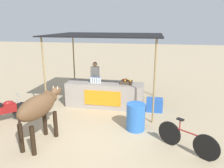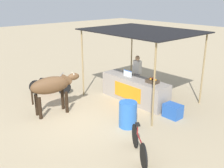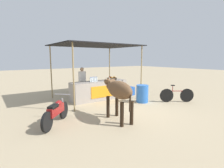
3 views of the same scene
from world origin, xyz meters
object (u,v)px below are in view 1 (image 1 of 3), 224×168
(fruit_crate, at_px, (126,82))
(vendor_behind_counter, at_px, (95,80))
(stall_counter, at_px, (105,95))
(motorcycle_parked, at_px, (3,111))
(bicycle_leaning, at_px, (186,139))
(cooler_box, at_px, (154,105))
(cow, at_px, (39,108))
(water_barrel, at_px, (136,117))

(fruit_crate, distance_m, vendor_behind_counter, 1.60)
(stall_counter, height_order, motorcycle_parked, stall_counter)
(bicycle_leaning, bearing_deg, cooler_box, 107.41)
(cow, distance_m, motorcycle_parked, 2.14)
(vendor_behind_counter, xyz_separation_m, water_barrel, (1.96, -2.49, -0.42))
(vendor_behind_counter, bearing_deg, motorcycle_parked, -129.44)
(fruit_crate, bearing_deg, bicycle_leaning, -55.30)
(vendor_behind_counter, bearing_deg, stall_counter, -52.29)
(vendor_behind_counter, xyz_separation_m, cow, (-0.52, -3.77, 0.18))
(stall_counter, height_order, bicycle_leaning, stall_counter)
(stall_counter, bearing_deg, cow, -110.06)
(fruit_crate, xyz_separation_m, cooler_box, (1.09, -0.15, -0.79))
(fruit_crate, bearing_deg, vendor_behind_counter, 153.99)
(water_barrel, bearing_deg, bicycle_leaning, -34.98)
(stall_counter, bearing_deg, cooler_box, -2.87)
(vendor_behind_counter, distance_m, cow, 3.81)
(water_barrel, bearing_deg, fruit_crate, 106.48)
(water_barrel, distance_m, bicycle_leaning, 1.69)
(fruit_crate, xyz_separation_m, vendor_behind_counter, (-1.43, 0.70, -0.19))
(cooler_box, relative_size, water_barrel, 0.71)
(fruit_crate, bearing_deg, cooler_box, -7.98)
(stall_counter, xyz_separation_m, cooler_box, (1.94, -0.10, -0.24))
(motorcycle_parked, bearing_deg, vendor_behind_counter, 50.56)
(stall_counter, xyz_separation_m, vendor_behind_counter, (-0.58, 0.75, 0.37))
(vendor_behind_counter, relative_size, cow, 0.89)
(vendor_behind_counter, relative_size, cooler_box, 2.75)
(bicycle_leaning, bearing_deg, fruit_crate, 124.70)
(water_barrel, xyz_separation_m, cow, (-2.48, -1.27, 0.61))
(motorcycle_parked, bearing_deg, bicycle_leaning, -5.84)
(fruit_crate, height_order, motorcycle_parked, fruit_crate)
(vendor_behind_counter, relative_size, motorcycle_parked, 1.21)
(cooler_box, height_order, cow, cow)
(fruit_crate, xyz_separation_m, motorcycle_parked, (-3.79, -2.18, -0.61))
(fruit_crate, bearing_deg, stall_counter, -176.19)
(fruit_crate, relative_size, bicycle_leaning, 0.32)
(cow, xyz_separation_m, bicycle_leaning, (3.86, 0.31, -0.68))
(stall_counter, distance_m, bicycle_leaning, 3.87)
(cow, height_order, bicycle_leaning, cow)
(vendor_behind_counter, bearing_deg, fruit_crate, -26.01)
(cow, bearing_deg, cooler_box, 43.81)
(stall_counter, distance_m, cow, 3.26)
(vendor_behind_counter, distance_m, bicycle_leaning, 4.83)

